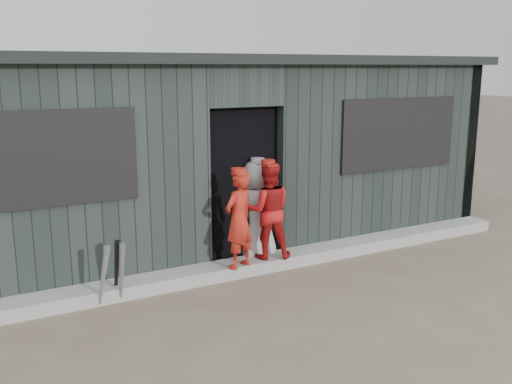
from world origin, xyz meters
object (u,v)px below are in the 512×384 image
player_grey_back (258,212)px  dugout (200,151)px  bat_left (103,277)px  player_red_right (268,210)px  player_red_left (239,219)px  bat_right (117,269)px  bat_mid (121,273)px

player_grey_back → dugout: size_ratio=0.16×
bat_left → dugout: dugout is taller
bat_left → dugout: bearing=45.2°
bat_left → player_red_right: size_ratio=0.60×
bat_left → player_red_left: player_red_left is taller
bat_right → player_grey_back: (1.91, 0.33, 0.32)m
bat_mid → player_red_right: player_red_right is taller
player_grey_back → bat_mid: bearing=1.0°
player_red_right → dugout: bearing=-61.8°
bat_left → bat_mid: 0.20m
player_red_right → player_grey_back: bearing=-66.1°
player_red_right → bat_mid: bearing=28.9°
dugout → player_red_left: bearing=-99.4°
bat_right → player_red_right: (1.91, 0.08, 0.40)m
bat_mid → bat_left: bearing=-171.2°
bat_mid → player_grey_back: player_grey_back is taller
bat_mid → player_grey_back: size_ratio=0.52×
player_red_left → player_grey_back: (0.47, 0.40, -0.06)m
bat_left → player_red_left: 1.67m
player_grey_back → dugout: dugout is taller
bat_mid → bat_right: size_ratio=1.00×
dugout → bat_mid: bearing=-132.1°
bat_left → player_red_right: player_red_right is taller
player_red_left → bat_mid: bearing=-20.8°
bat_mid → player_red_left: player_red_left is taller
bat_right → dugout: dugout is taller
player_red_right → player_grey_back: player_red_right is taller
bat_left → bat_right: 0.25m
bat_mid → player_grey_back: bearing=13.9°
bat_mid → player_red_left: 1.47m
bat_right → player_grey_back: size_ratio=0.52×
bat_mid → player_red_right: (1.90, 0.21, 0.40)m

